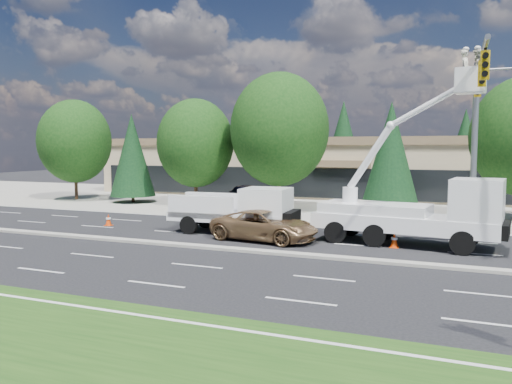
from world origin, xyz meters
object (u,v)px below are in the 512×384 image
at_px(utility_pickup, 239,214).
at_px(minivan, 264,225).
at_px(bucket_truck, 422,205).
at_px(signal_mast, 477,117).

bearing_deg(utility_pickup, minivan, -37.97).
height_order(bucket_truck, minivan, bucket_truck).
height_order(signal_mast, bucket_truck, signal_mast).
relative_size(utility_pickup, bucket_truck, 0.73).
bearing_deg(bucket_truck, utility_pickup, -173.49).
xyz_separation_m(signal_mast, bucket_truck, (-2.29, -2.95, -4.15)).
relative_size(signal_mast, minivan, 1.91).
relative_size(signal_mast, utility_pickup, 1.56).
relative_size(signal_mast, bucket_truck, 1.15).
xyz_separation_m(bucket_truck, minivan, (-7.23, -1.30, -1.17)).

